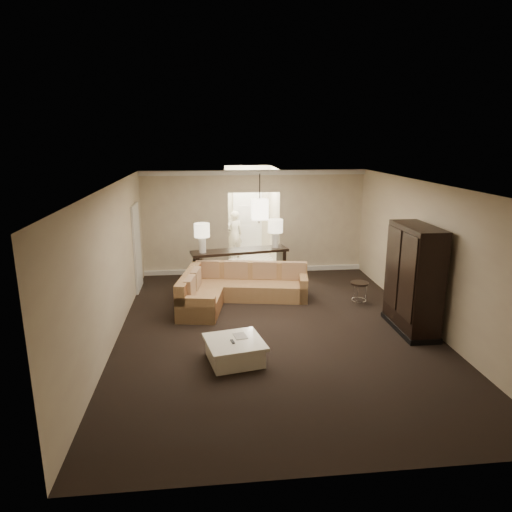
{
  "coord_description": "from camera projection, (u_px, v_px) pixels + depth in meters",
  "views": [
    {
      "loc": [
        -1.27,
        -8.15,
        3.63
      ],
      "look_at": [
        -0.25,
        1.2,
        1.18
      ],
      "focal_mm": 32.0,
      "sensor_mm": 36.0,
      "label": 1
    }
  ],
  "objects": [
    {
      "name": "console_table",
      "position": [
        240.0,
        264.0,
        11.39
      ],
      "size": [
        2.47,
        0.99,
        0.93
      ],
      "rotation": [
        0.0,
        0.0,
        0.19
      ],
      "color": "black",
      "rests_on": "ground"
    },
    {
      "name": "ceiling",
      "position": [
        277.0,
        185.0,
        8.18
      ],
      "size": [
        6.0,
        8.0,
        0.02
      ],
      "primitive_type": "cube",
      "color": "silver",
      "rests_on": "wall_back"
    },
    {
      "name": "armoire",
      "position": [
        413.0,
        281.0,
        8.65
      ],
      "size": [
        0.61,
        1.43,
        2.06
      ],
      "color": "black",
      "rests_on": "ground"
    },
    {
      "name": "wall_right",
      "position": [
        429.0,
        256.0,
        8.85
      ],
      "size": [
        0.04,
        8.0,
        2.8
      ],
      "primitive_type": "cube",
      "color": "beige",
      "rests_on": "ground"
    },
    {
      "name": "person",
      "position": [
        234.0,
        232.0,
        14.0
      ],
      "size": [
        0.68,
        0.57,
        1.63
      ],
      "primitive_type": "imported",
      "rotation": [
        0.0,
        0.0,
        3.48
      ],
      "color": "beige",
      "rests_on": "ground"
    },
    {
      "name": "coffee_table",
      "position": [
        235.0,
        350.0,
        7.6
      ],
      "size": [
        1.09,
        1.09,
        0.39
      ],
      "rotation": [
        0.0,
        0.0,
        0.2
      ],
      "color": "white",
      "rests_on": "ground"
    },
    {
      "name": "side_door",
      "position": [
        137.0,
        248.0,
        11.01
      ],
      "size": [
        0.05,
        0.9,
        2.1
      ],
      "primitive_type": "cube",
      "color": "silver",
      "rests_on": "ground"
    },
    {
      "name": "pendant_light",
      "position": [
        260.0,
        209.0,
        11.0
      ],
      "size": [
        0.38,
        0.38,
        1.09
      ],
      "color": "black",
      "rests_on": "ceiling"
    },
    {
      "name": "wall_back",
      "position": [
        254.0,
        222.0,
        12.39
      ],
      "size": [
        6.0,
        0.04,
        2.8
      ],
      "primitive_type": "cube",
      "color": "beige",
      "rests_on": "ground"
    },
    {
      "name": "drink_table",
      "position": [
        359.0,
        288.0,
        10.17
      ],
      "size": [
        0.41,
        0.41,
        0.51
      ],
      "rotation": [
        0.0,
        0.0,
        -0.04
      ],
      "color": "black",
      "rests_on": "ground"
    },
    {
      "name": "foyer",
      "position": [
        249.0,
        217.0,
        13.7
      ],
      "size": [
        1.44,
        2.02,
        2.8
      ],
      "color": "white",
      "rests_on": "ground"
    },
    {
      "name": "sectional_sofa",
      "position": [
        233.0,
        288.0,
        10.31
      ],
      "size": [
        3.02,
        2.27,
        0.81
      ],
      "rotation": [
        0.0,
        0.0,
        -0.17
      ],
      "color": "brown",
      "rests_on": "ground"
    },
    {
      "name": "ground",
      "position": [
        276.0,
        329.0,
        8.89
      ],
      "size": [
        8.0,
        8.0,
        0.0
      ],
      "primitive_type": "plane",
      "color": "black",
      "rests_on": "ground"
    },
    {
      "name": "crown_molding",
      "position": [
        254.0,
        173.0,
        12.0
      ],
      "size": [
        6.0,
        0.1,
        0.12
      ],
      "primitive_type": "cube",
      "color": "silver",
      "rests_on": "wall_back"
    },
    {
      "name": "baseboard",
      "position": [
        254.0,
        270.0,
        12.68
      ],
      "size": [
        6.0,
        0.1,
        0.12
      ],
      "primitive_type": "cube",
      "color": "silver",
      "rests_on": "ground"
    },
    {
      "name": "wall_left",
      "position": [
        112.0,
        265.0,
        8.22
      ],
      "size": [
        0.04,
        8.0,
        2.8
      ],
      "primitive_type": "cube",
      "color": "beige",
      "rests_on": "ground"
    },
    {
      "name": "table_lamp_right",
      "position": [
        275.0,
        229.0,
        11.43
      ],
      "size": [
        0.37,
        0.37,
        0.71
      ],
      "color": "silver",
      "rests_on": "console_table"
    },
    {
      "name": "wall_front",
      "position": [
        335.0,
        361.0,
        4.69
      ],
      "size": [
        6.0,
        0.04,
        2.8
      ],
      "primitive_type": "cube",
      "color": "beige",
      "rests_on": "ground"
    },
    {
      "name": "table_lamp_left",
      "position": [
        202.0,
        233.0,
        10.91
      ],
      "size": [
        0.37,
        0.37,
        0.71
      ],
      "color": "silver",
      "rests_on": "console_table"
    }
  ]
}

